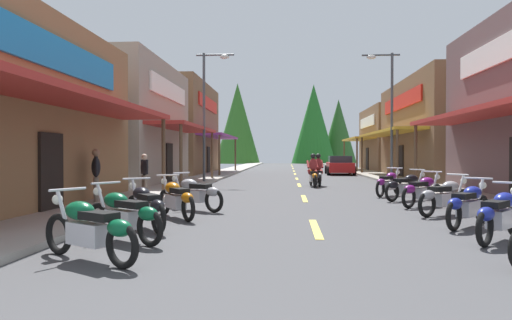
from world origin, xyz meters
TOP-DOWN VIEW (x-y plane):
  - ground at (0.00, 28.59)m, footprint 9.07×87.18m
  - sidewalk_left at (-5.63, 28.59)m, footprint 2.18×87.18m
  - sidewalk_right at (5.63, 28.59)m, footprint 2.18×87.18m
  - centerline_dashes at (0.00, 33.55)m, footprint 0.16×65.36m
  - storefront_left_middle at (-9.90, 22.00)m, footprint 8.24×9.16m
  - storefront_left_far at (-10.49, 33.35)m, footprint 9.41×10.59m
  - storefront_right_middle at (10.00, 28.46)m, footprint 8.44×12.64m
  - storefront_right_far at (11.07, 40.49)m, footprint 10.58×9.60m
  - streetlamp_left at (-4.67, 22.39)m, footprint 1.98×0.30m
  - streetlamp_right at (4.67, 23.41)m, footprint 1.98×0.30m
  - motorcycle_parked_right_1 at (3.17, 7.56)m, footprint 1.52×1.64m
  - motorcycle_parked_right_2 at (3.23, 9.09)m, footprint 1.52×1.64m
  - motorcycle_parked_right_3 at (3.39, 10.92)m, footprint 1.77×1.37m
  - motorcycle_parked_right_4 at (3.38, 12.76)m, footprint 1.65×1.52m
  - motorcycle_parked_right_5 at (3.37, 14.46)m, footprint 1.78×1.35m
  - motorcycle_parked_right_6 at (3.14, 16.05)m, footprint 1.35×1.78m
  - motorcycle_parked_left_0 at (-3.43, 5.62)m, footprint 1.89×1.18m
  - motorcycle_parked_left_1 at (-3.48, 7.08)m, footprint 1.84×1.27m
  - motorcycle_parked_left_2 at (-3.51, 8.39)m, footprint 1.39×1.75m
  - motorcycle_parked_left_3 at (-3.27, 9.97)m, footprint 1.35×1.78m
  - motorcycle_parked_left_4 at (-3.12, 11.41)m, footprint 1.83×1.27m
  - rider_cruising_lead at (0.61, 20.44)m, footprint 0.60×2.14m
  - rider_cruising_trailing at (0.90, 21.03)m, footprint 0.60×2.14m
  - pedestrian_by_shop at (-6.29, 12.31)m, footprint 0.39×0.52m
  - pedestrian_waiting at (-5.76, 15.18)m, footprint 0.43×0.46m
  - parked_car_curbside at (3.34, 33.08)m, footprint 2.17×4.35m
  - treeline_backdrop at (-1.69, 72.66)m, footprint 23.49×10.64m

SIDE VIEW (x-z plane):
  - ground at x=0.00m, z-range -0.10..0.00m
  - centerline_dashes at x=0.00m, z-range 0.00..0.01m
  - sidewalk_left at x=-5.63m, z-range 0.00..0.12m
  - sidewalk_right at x=5.63m, z-range 0.00..0.12m
  - motorcycle_parked_right_1 at x=3.17m, z-range -0.03..1.01m
  - motorcycle_parked_right_2 at x=3.23m, z-range -0.03..1.01m
  - motorcycle_parked_right_3 at x=3.39m, z-range -0.03..1.01m
  - motorcycle_parked_right_4 at x=3.38m, z-range -0.03..1.01m
  - motorcycle_parked_right_5 at x=3.37m, z-range -0.03..1.01m
  - motorcycle_parked_right_6 at x=3.14m, z-range -0.03..1.01m
  - motorcycle_parked_left_0 at x=-3.43m, z-range -0.03..1.01m
  - motorcycle_parked_left_1 at x=-3.48m, z-range -0.03..1.01m
  - motorcycle_parked_left_2 at x=-3.51m, z-range -0.03..1.01m
  - motorcycle_parked_left_3 at x=-3.27m, z-range -0.03..1.01m
  - motorcycle_parked_left_4 at x=-3.12m, z-range -0.03..1.01m
  - rider_cruising_lead at x=0.61m, z-range -0.13..1.44m
  - rider_cruising_trailing at x=0.90m, z-range -0.13..1.44m
  - parked_car_curbside at x=3.34m, z-range -0.01..1.39m
  - pedestrian_waiting at x=-5.76m, z-range 0.11..1.67m
  - pedestrian_by_shop at x=-6.29m, z-range 0.14..1.85m
  - storefront_right_far at x=11.07m, z-range 0.00..5.71m
  - storefront_left_middle at x=-9.90m, z-range 0.00..6.20m
  - storefront_right_middle at x=10.00m, z-range 0.00..6.26m
  - storefront_left_far at x=-10.49m, z-range 0.00..6.94m
  - streetlamp_left at x=-4.67m, z-range 0.96..7.76m
  - streetlamp_right at x=4.67m, z-range 0.96..7.85m
  - treeline_backdrop at x=-1.69m, z-range -0.45..12.54m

